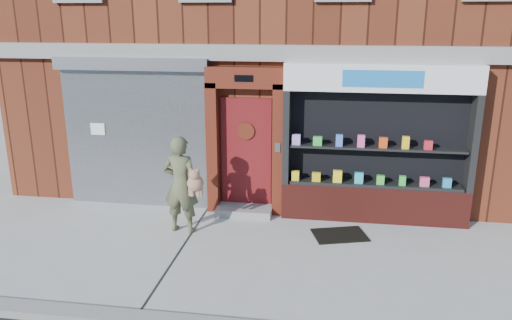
# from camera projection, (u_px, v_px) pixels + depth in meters

# --- Properties ---
(ground) EXTENTS (80.00, 80.00, 0.00)m
(ground) POSITION_uv_depth(u_px,v_px,m) (271.00, 256.00, 8.25)
(ground) COLOR #9E9E99
(ground) RESTS_ON ground
(building) EXTENTS (12.00, 8.16, 8.00)m
(building) POSITION_uv_depth(u_px,v_px,m) (301.00, 8.00, 12.82)
(building) COLOR #512012
(building) RESTS_ON ground
(shutter_bay) EXTENTS (3.10, 0.30, 3.04)m
(shutter_bay) POSITION_uv_depth(u_px,v_px,m) (136.00, 124.00, 10.03)
(shutter_bay) COLOR gray
(shutter_bay) RESTS_ON ground
(red_door_bay) EXTENTS (1.52, 0.58, 2.90)m
(red_door_bay) POSITION_uv_depth(u_px,v_px,m) (245.00, 142.00, 9.71)
(red_door_bay) COLOR #50190D
(red_door_bay) RESTS_ON ground
(pharmacy_bay) EXTENTS (3.50, 0.41, 3.00)m
(pharmacy_bay) POSITION_uv_depth(u_px,v_px,m) (376.00, 151.00, 9.33)
(pharmacy_bay) COLOR #5C1B16
(pharmacy_bay) RESTS_ON ground
(woman) EXTENTS (0.81, 0.56, 1.80)m
(woman) POSITION_uv_depth(u_px,v_px,m) (182.00, 184.00, 8.94)
(woman) COLOR #515638
(woman) RESTS_ON ground
(doormat) EXTENTS (1.08, 0.89, 0.02)m
(doormat) POSITION_uv_depth(u_px,v_px,m) (339.00, 235.00, 8.99)
(doormat) COLOR black
(doormat) RESTS_ON ground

